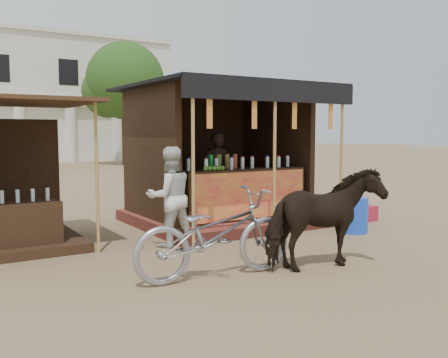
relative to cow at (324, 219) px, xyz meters
name	(u,v)px	position (x,y,z in m)	size (l,w,h in m)	color
ground	(284,267)	(-0.37, 0.38, -0.69)	(120.00, 120.00, 0.00)	#846B4C
main_stall	(221,174)	(0.63, 3.74, 0.33)	(3.60, 3.61, 2.78)	brown
secondary_stall	(1,196)	(-3.54, 3.62, 0.16)	(2.40, 2.40, 2.38)	#362413
cow	(324,219)	(0.00, 0.00, 0.00)	(0.75, 1.64, 1.39)	black
motorbike	(215,234)	(-1.46, 0.43, -0.12)	(0.76, 2.17, 1.14)	#9A98A1
bystander	(170,197)	(-1.17, 2.38, 0.12)	(0.79, 0.62, 1.63)	silver
blue_barrel	(353,215)	(2.23, 1.59, -0.36)	(0.53, 0.53, 0.66)	blue
red_crate	(364,213)	(3.38, 2.38, -0.54)	(0.42, 0.40, 0.32)	#A51B30
cooler	(289,212)	(1.81, 2.98, -0.46)	(0.74, 0.60, 0.46)	#197035
tree	(121,84)	(5.44, 22.52, 3.94)	(4.50, 4.40, 7.00)	#382314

